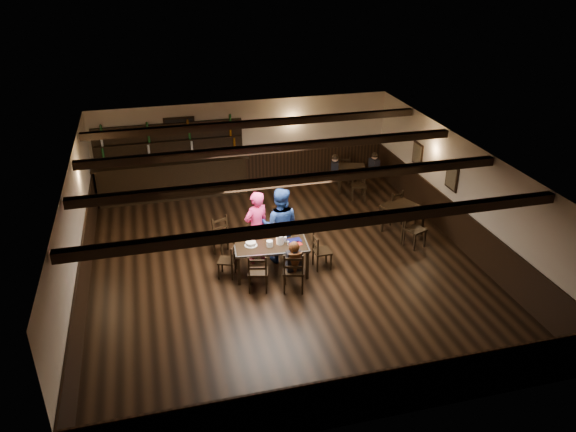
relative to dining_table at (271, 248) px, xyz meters
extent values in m
plane|color=black|center=(0.39, 0.27, -0.68)|extent=(10.00, 10.00, 0.00)
cube|color=beige|center=(0.39, 5.27, 0.67)|extent=(9.00, 0.02, 2.70)
cube|color=beige|center=(0.39, -4.73, 0.67)|extent=(9.00, 0.02, 2.70)
cube|color=beige|center=(-4.11, 0.27, 0.67)|extent=(0.02, 10.00, 2.70)
cube|color=beige|center=(4.89, 0.27, 0.67)|extent=(0.02, 10.00, 2.70)
cube|color=silver|center=(0.39, 0.27, 2.02)|extent=(9.00, 10.00, 0.02)
cube|color=black|center=(0.39, 5.24, -0.18)|extent=(9.00, 0.04, 1.00)
cube|color=black|center=(0.39, -4.70, -0.18)|extent=(9.00, 0.04, 1.00)
cube|color=black|center=(-4.08, 0.27, -0.18)|extent=(0.04, 10.00, 1.00)
cube|color=black|center=(4.86, 0.27, -0.18)|extent=(0.04, 10.00, 1.00)
cube|color=black|center=(-1.51, 5.24, 1.17)|extent=(0.90, 0.03, 1.00)
cube|color=black|center=(-1.51, 5.22, 1.17)|extent=(0.80, 0.02, 0.90)
cube|color=black|center=(4.86, 0.77, 0.92)|extent=(0.03, 0.55, 0.65)
cube|color=#72664C|center=(4.84, 0.77, 0.92)|extent=(0.02, 0.45, 0.55)
cube|color=black|center=(4.86, 2.67, 0.87)|extent=(0.03, 0.55, 0.65)
cube|color=#72664C|center=(4.84, 2.67, 0.87)|extent=(0.02, 0.45, 0.55)
cube|color=black|center=(0.39, -2.73, 1.92)|extent=(8.90, 0.18, 0.18)
cube|color=black|center=(0.39, -0.73, 1.92)|extent=(8.90, 0.18, 0.18)
cube|color=black|center=(0.39, 1.27, 1.92)|extent=(8.90, 0.18, 0.18)
cube|color=black|center=(0.39, 3.27, 1.92)|extent=(8.90, 0.18, 0.18)
cube|color=black|center=(-0.80, -0.28, -0.32)|extent=(0.07, 0.07, 0.71)
cube|color=black|center=(-0.74, 0.43, -0.32)|extent=(0.07, 0.07, 0.71)
cube|color=black|center=(0.74, -0.43, -0.32)|extent=(0.07, 0.07, 0.71)
cube|color=black|center=(0.80, 0.28, -0.32)|extent=(0.07, 0.07, 0.71)
cube|color=black|center=(0.00, 0.00, 0.05)|extent=(1.74, 0.99, 0.04)
cube|color=#A5A8AD|center=(0.04, 0.40, 0.05)|extent=(1.66, 0.19, 0.05)
cube|color=#A5A8AD|center=(-0.04, -0.40, 0.05)|extent=(1.66, 0.19, 0.05)
cube|color=#A5A8AD|center=(0.82, -0.08, 0.05)|extent=(0.11, 0.83, 0.05)
cube|color=#A5A8AD|center=(-0.82, 0.08, 0.05)|extent=(0.11, 0.83, 0.05)
cube|color=black|center=(-0.20, -0.45, -0.46)|extent=(0.04, 0.04, 0.44)
cube|color=black|center=(-0.29, -0.78, -0.46)|extent=(0.04, 0.04, 0.44)
cube|color=black|center=(-0.56, -0.35, -0.46)|extent=(0.04, 0.04, 0.44)
cube|color=black|center=(-0.65, -0.69, -0.46)|extent=(0.04, 0.04, 0.44)
cube|color=black|center=(-0.43, -0.57, -0.22)|extent=(0.52, 0.50, 0.04)
cube|color=black|center=(-0.47, -0.74, 0.01)|extent=(0.42, 0.14, 0.46)
cube|color=black|center=(-0.47, -0.74, -0.03)|extent=(0.36, 0.12, 0.05)
cube|color=black|center=(-0.47, -0.74, 0.15)|extent=(0.36, 0.12, 0.05)
cube|color=black|center=(0.57, -0.65, -0.44)|extent=(0.05, 0.05, 0.47)
cube|color=black|center=(0.46, -1.01, -0.44)|extent=(0.05, 0.05, 0.47)
cube|color=black|center=(0.19, -0.54, -0.44)|extent=(0.05, 0.05, 0.47)
cube|color=black|center=(0.09, -0.89, -0.44)|extent=(0.05, 0.05, 0.47)
cube|color=black|center=(0.33, -0.77, -0.19)|extent=(0.56, 0.55, 0.04)
cube|color=black|center=(0.27, -0.95, 0.06)|extent=(0.45, 0.17, 0.49)
cube|color=black|center=(0.27, -0.95, 0.01)|extent=(0.38, 0.14, 0.05)
cube|color=black|center=(0.27, -0.95, 0.20)|extent=(0.38, 0.14, 0.05)
cube|color=black|center=(-1.09, 0.36, -0.48)|extent=(0.04, 0.04, 0.39)
cube|color=black|center=(-0.80, 0.24, -0.48)|extent=(0.04, 0.04, 0.39)
cube|color=black|center=(-1.21, 0.05, -0.48)|extent=(0.04, 0.04, 0.39)
cube|color=black|center=(-0.92, -0.06, -0.48)|extent=(0.04, 0.04, 0.39)
cube|color=black|center=(-1.01, 0.15, -0.27)|extent=(0.48, 0.49, 0.04)
cube|color=black|center=(-0.86, 0.09, -0.06)|extent=(0.17, 0.37, 0.41)
cube|color=black|center=(-0.86, 0.09, -0.10)|extent=(0.14, 0.31, 0.05)
cube|color=black|center=(-0.86, 0.09, 0.06)|extent=(0.14, 0.31, 0.05)
cube|color=black|center=(1.38, -0.21, -0.47)|extent=(0.03, 0.03, 0.42)
cube|color=black|center=(1.05, -0.21, -0.47)|extent=(0.03, 0.03, 0.42)
cube|color=black|center=(1.37, 0.14, -0.47)|extent=(0.03, 0.03, 0.42)
cube|color=black|center=(1.04, 0.14, -0.47)|extent=(0.03, 0.03, 0.42)
cube|color=black|center=(1.21, -0.04, -0.24)|extent=(0.39, 0.41, 0.04)
cube|color=black|center=(1.05, -0.04, -0.02)|extent=(0.04, 0.41, 0.44)
cube|color=black|center=(1.05, -0.04, -0.07)|extent=(0.03, 0.35, 0.05)
cube|color=black|center=(1.05, -0.04, 0.11)|extent=(0.03, 0.35, 0.05)
cube|color=black|center=(-1.01, 0.87, -0.45)|extent=(0.05, 0.05, 0.46)
cube|color=black|center=(-1.16, 1.20, -0.45)|extent=(0.05, 0.05, 0.46)
cube|color=black|center=(-0.66, 1.02, -0.45)|extent=(0.05, 0.05, 0.46)
cube|color=black|center=(-0.80, 1.36, -0.45)|extent=(0.05, 0.05, 0.46)
cube|color=black|center=(-0.91, 1.11, -0.19)|extent=(0.59, 0.58, 0.04)
cube|color=black|center=(-0.98, 1.28, 0.05)|extent=(0.43, 0.21, 0.48)
cube|color=black|center=(-0.98, 1.28, 0.00)|extent=(0.37, 0.18, 0.05)
cube|color=black|center=(-0.98, 1.28, 0.19)|extent=(0.37, 0.18, 0.05)
imported|color=#E02C4F|center=(-0.20, 0.66, 0.22)|extent=(0.77, 0.66, 1.80)
imported|color=navy|center=(0.35, 0.57, 0.25)|extent=(1.09, 0.96, 1.87)
cube|color=black|center=(0.33, -0.66, -0.16)|extent=(0.30, 0.30, 0.12)
cube|color=black|center=(0.33, -0.77, 0.05)|extent=(0.32, 0.19, 0.45)
cylinder|color=black|center=(0.33, -0.77, 0.26)|extent=(0.09, 0.32, 0.32)
sphere|color=#D8A384|center=(0.33, -0.77, 0.40)|extent=(0.20, 0.20, 0.20)
sphere|color=#3D1E0D|center=(0.33, -0.80, 0.41)|extent=(0.24, 0.24, 0.24)
cone|color=#3D1E0D|center=(0.33, -0.89, 0.03)|extent=(0.19, 0.19, 0.56)
cylinder|color=white|center=(-0.44, 0.09, 0.08)|extent=(0.29, 0.29, 0.01)
cylinder|color=white|center=(-0.44, 0.09, 0.13)|extent=(0.23, 0.23, 0.08)
cylinder|color=silver|center=(-0.44, 0.09, 0.11)|extent=(0.25, 0.25, 0.04)
cylinder|color=white|center=(-0.04, -0.05, 0.14)|extent=(0.15, 0.15, 0.14)
cylinder|color=white|center=(0.22, 0.02, 0.18)|extent=(0.18, 0.18, 0.21)
cylinder|color=#A5A8AD|center=(0.03, 0.13, 0.09)|extent=(0.05, 0.05, 0.03)
sphere|color=orange|center=(0.03, 0.13, 0.12)|extent=(0.03, 0.03, 0.03)
cylinder|color=silver|center=(0.38, -0.09, 0.12)|extent=(0.04, 0.04, 0.09)
cylinder|color=#A5A8AD|center=(0.38, -0.07, 0.12)|extent=(0.04, 0.04, 0.09)
cylinder|color=silver|center=(0.35, 0.08, 0.13)|extent=(0.08, 0.08, 0.12)
cube|color=#A01511|center=(0.54, -0.10, 0.08)|extent=(0.34, 0.28, 0.00)
cube|color=#0E0E46|center=(0.57, 0.08, 0.08)|extent=(0.33, 0.24, 0.00)
cube|color=black|center=(-1.85, 4.92, -0.13)|extent=(4.30, 0.60, 1.10)
cube|color=black|center=(-1.85, 4.92, 0.45)|extent=(4.50, 0.70, 0.05)
cube|color=black|center=(-1.85, 5.19, 0.42)|extent=(4.30, 0.10, 2.20)
cube|color=black|center=(-1.85, 5.09, 0.67)|extent=(4.20, 0.22, 0.03)
cube|color=black|center=(-1.85, 5.09, 1.02)|extent=(4.20, 0.22, 0.03)
cube|color=black|center=(-1.85, 5.09, 1.37)|extent=(4.20, 0.22, 0.03)
cube|color=black|center=(3.78, 1.07, 0.05)|extent=(1.14, 1.14, 0.04)
cube|color=black|center=(3.57, 0.60, -0.32)|extent=(0.06, 0.06, 0.71)
cube|color=black|center=(3.31, 1.28, -0.32)|extent=(0.06, 0.06, 0.71)
cube|color=black|center=(4.25, 0.87, -0.32)|extent=(0.06, 0.06, 0.71)
cube|color=black|center=(3.99, 1.54, -0.32)|extent=(0.06, 0.06, 0.71)
cube|color=black|center=(3.43, 4.06, 0.05)|extent=(1.06, 1.06, 0.04)
cube|color=black|center=(2.99, 3.83, -0.32)|extent=(0.05, 0.05, 0.71)
cube|color=black|center=(3.21, 4.50, -0.32)|extent=(0.05, 0.05, 0.71)
cube|color=black|center=(3.66, 3.62, -0.32)|extent=(0.05, 0.05, 0.71)
cube|color=black|center=(3.87, 4.28, -0.32)|extent=(0.05, 0.05, 0.71)
cube|color=black|center=(2.92, 4.10, 0.05)|extent=(0.32, 0.41, 0.52)
sphere|color=#D8A384|center=(2.92, 4.10, 0.40)|extent=(0.20, 0.20, 0.20)
sphere|color=black|center=(2.92, 4.10, 0.43)|extent=(0.21, 0.21, 0.21)
cube|color=black|center=(4.18, 4.07, 0.03)|extent=(0.26, 0.36, 0.48)
sphere|color=#D8A384|center=(4.18, 4.07, 0.36)|extent=(0.19, 0.19, 0.19)
sphere|color=black|center=(4.18, 4.07, 0.39)|extent=(0.20, 0.20, 0.20)
camera|label=1|loc=(-2.41, -10.82, 6.30)|focal=35.00mm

